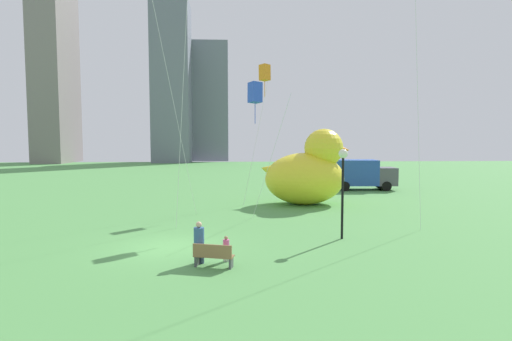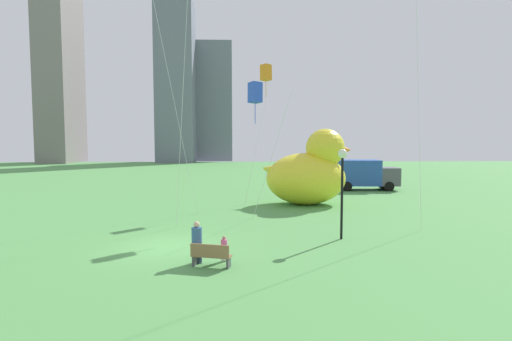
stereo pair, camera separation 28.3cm
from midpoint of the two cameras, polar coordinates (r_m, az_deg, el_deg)
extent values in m
plane|color=#52954C|center=(18.79, -12.53, -10.44)|extent=(140.00, 140.00, 0.00)
cube|color=olive|center=(15.65, -6.45, -11.80)|extent=(1.56, 0.83, 0.06)
cube|color=olive|center=(15.40, -6.70, -11.08)|extent=(1.46, 0.45, 0.45)
cube|color=#47474C|center=(15.93, -8.78, -12.38)|extent=(0.17, 0.38, 0.39)
cube|color=#47474C|center=(15.52, -4.05, -12.79)|extent=(0.17, 0.38, 0.39)
cylinder|color=#38476B|center=(16.15, -8.85, -11.38)|extent=(0.18, 0.18, 0.80)
cylinder|color=#38476B|center=(16.14, -8.12, -11.39)|extent=(0.18, 0.18, 0.80)
cylinder|color=#33598C|center=(15.97, -8.51, -8.97)|extent=(0.40, 0.40, 0.60)
sphere|color=#D8AD8C|center=(15.88, -8.53, -7.51)|extent=(0.23, 0.23, 0.23)
cylinder|color=silver|center=(16.30, -4.93, -11.76)|extent=(0.11, 0.11, 0.50)
cylinder|color=silver|center=(16.29, -4.48, -11.76)|extent=(0.11, 0.11, 0.50)
cylinder|color=#D85999|center=(16.18, -4.71, -10.28)|extent=(0.25, 0.25, 0.37)
sphere|color=#A87C5B|center=(16.12, -4.72, -9.39)|extent=(0.14, 0.14, 0.14)
ellipsoid|color=yellow|center=(30.10, 6.55, -1.15)|extent=(5.83, 4.31, 3.80)
sphere|color=yellow|center=(30.23, 9.20, 3.11)|extent=(2.84, 2.84, 2.84)
cone|color=orange|center=(30.53, 11.54, 2.83)|extent=(1.28, 1.28, 1.28)
cone|color=yellow|center=(29.72, 1.74, 0.04)|extent=(1.74, 1.52, 1.83)
cylinder|color=black|center=(19.88, 11.62, -3.84)|extent=(0.12, 0.12, 3.93)
sphere|color=#EAEACC|center=(19.69, 11.72, 2.33)|extent=(0.44, 0.44, 0.44)
cube|color=#264CA5|center=(39.73, 13.19, -0.27)|extent=(4.59, 2.53, 2.40)
cube|color=#4C4C56|center=(40.60, 17.46, -0.77)|extent=(1.86, 2.39, 1.68)
cylinder|color=black|center=(40.62, 17.17, -1.95)|extent=(1.02, 2.44, 0.90)
cylinder|color=black|center=(39.63, 11.80, -2.00)|extent=(1.02, 2.44, 0.90)
cube|color=gray|center=(96.25, -26.48, 13.59)|extent=(6.03, 11.79, 41.96)
cube|color=slate|center=(88.26, -11.83, 11.83)|extent=(7.64, 7.79, 32.82)
cube|color=slate|center=(94.69, -7.46, 9.42)|extent=(11.28, 7.48, 26.41)
cylinder|color=silver|center=(22.75, -10.39, 14.60)|extent=(1.05, 0.70, 17.69)
cylinder|color=silver|center=(24.09, 21.19, 18.32)|extent=(0.56, 1.40, 21.40)
cylinder|color=silver|center=(23.61, 1.77, 1.68)|extent=(2.08, 1.98, 7.35)
cube|color=blue|center=(22.64, -0.50, 10.87)|extent=(0.83, 0.91, 1.17)
cylinder|color=blue|center=(22.56, -0.50, 8.60)|extent=(0.04, 0.04, 1.60)
cylinder|color=silver|center=(30.08, -0.24, 4.31)|extent=(1.96, 1.12, 9.50)
cube|color=orange|center=(29.53, 0.94, 13.56)|extent=(0.86, 0.92, 1.16)
cylinder|color=orange|center=(29.40, 0.94, 11.83)|extent=(0.04, 0.04, 1.60)
cylinder|color=silver|center=(26.20, -12.15, 10.96)|extent=(2.88, 1.05, 15.65)
camera|label=1|loc=(0.14, -90.36, -0.03)|focal=28.54mm
camera|label=2|loc=(0.14, 89.64, 0.03)|focal=28.54mm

